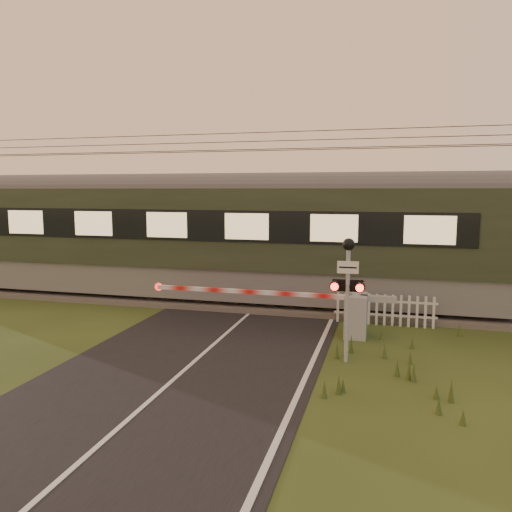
# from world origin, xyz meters

# --- Properties ---
(ground) EXTENTS (160.00, 160.00, 0.00)m
(ground) POSITION_xyz_m (0.00, 0.00, 0.00)
(ground) COLOR #2E3A16
(ground) RESTS_ON ground
(road) EXTENTS (6.00, 140.00, 0.03)m
(road) POSITION_xyz_m (0.02, -0.23, 0.01)
(road) COLOR black
(road) RESTS_ON ground
(track_bed) EXTENTS (140.00, 3.40, 0.39)m
(track_bed) POSITION_xyz_m (0.00, 6.50, 0.07)
(track_bed) COLOR #47423D
(track_bed) RESTS_ON ground
(overhead_wires) EXTENTS (120.00, 0.62, 0.62)m
(overhead_wires) POSITION_xyz_m (0.00, 6.50, 5.72)
(overhead_wires) COLOR black
(overhead_wires) RESTS_ON ground
(boom_gate) EXTENTS (7.28, 0.93, 1.23)m
(boom_gate) POSITION_xyz_m (3.27, 3.22, 0.68)
(boom_gate) COLOR gray
(boom_gate) RESTS_ON ground
(crossing_signal) EXTENTS (0.76, 0.34, 2.99)m
(crossing_signal) POSITION_xyz_m (3.52, 1.01, 2.06)
(crossing_signal) COLOR gray
(crossing_signal) RESTS_ON ground
(picket_fence) EXTENTS (3.07, 0.08, 0.97)m
(picket_fence) POSITION_xyz_m (4.38, 4.60, 0.49)
(picket_fence) COLOR silver
(picket_fence) RESTS_ON ground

